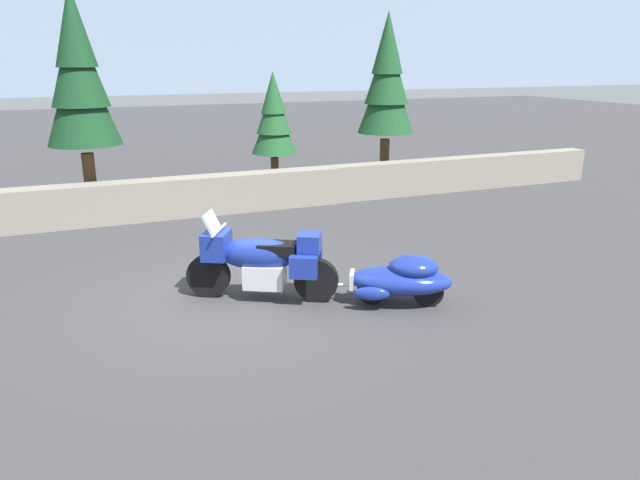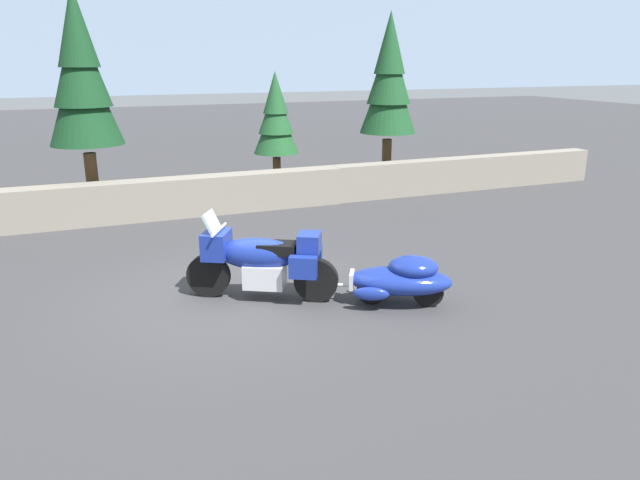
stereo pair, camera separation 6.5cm
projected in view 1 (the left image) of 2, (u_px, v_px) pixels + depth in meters
ground_plane at (232, 297)px, 9.09m from camera, size 80.00×80.00×0.00m
stone_guard_wall at (174, 198)px, 13.63m from camera, size 24.00×0.58×0.90m
distant_ridgeline at (75, 28)px, 91.05m from camera, size 240.00×80.00×16.00m
touring_motorcycle at (261, 260)px, 8.87m from camera, size 2.09×1.39×1.33m
car_shaped_trailer at (401, 278)px, 8.71m from camera, size 2.10×1.38×0.76m
pine_tree_tall at (78, 75)px, 12.91m from camera, size 1.60×1.60×5.03m
pine_tree_secondary at (274, 117)px, 15.88m from camera, size 1.22×1.22×3.19m
pine_tree_far_right at (387, 80)px, 16.04m from camera, size 1.53×1.53×4.71m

